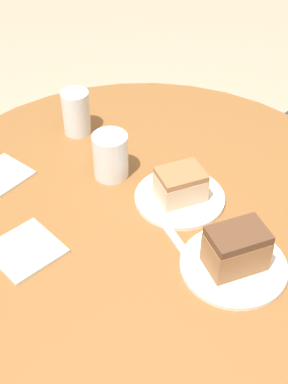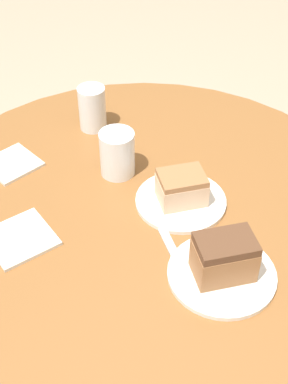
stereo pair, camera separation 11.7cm
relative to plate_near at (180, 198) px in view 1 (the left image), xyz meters
name	(u,v)px [view 1 (the left image)]	position (x,y,z in m)	size (l,w,h in m)	color
ground_plane	(144,382)	(-0.04, -0.07, -0.77)	(8.00, 8.00, 0.00)	tan
table	(144,261)	(-0.04, -0.07, -0.19)	(1.09, 1.09, 0.77)	brown
plate_near	(180,198)	(0.00, 0.00, 0.00)	(0.20, 0.20, 0.01)	white
plate_far	(233,266)	(0.22, -0.06, 0.00)	(0.21, 0.21, 0.01)	white
cake_slice_near	(180,184)	(0.00, 0.00, 0.04)	(0.11, 0.12, 0.07)	beige
cake_slice_far	(236,249)	(0.22, -0.06, 0.05)	(0.11, 0.13, 0.09)	#9E6B42
glass_lemonade	(111,158)	(-0.17, -0.06, 0.04)	(0.08, 0.08, 0.11)	beige
glass_water	(76,114)	(-0.37, -0.01, 0.05)	(0.07, 0.07, 0.12)	silver
napkin_stack	(25,250)	(-0.09, -0.35, 0.00)	(0.13, 0.13, 0.01)	silver
fork	(175,238)	(0.08, -0.09, 0.00)	(0.15, 0.06, 0.00)	silver
napkin_side	(2,175)	(-0.34, -0.26, 0.00)	(0.14, 0.14, 0.01)	silver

